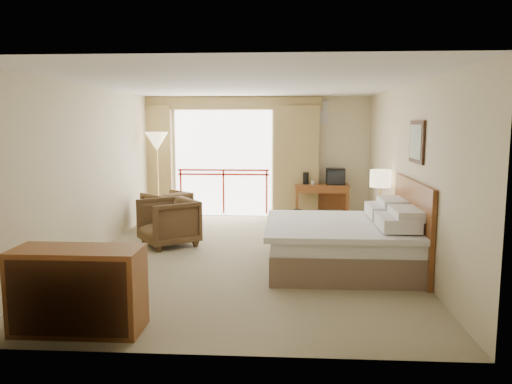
# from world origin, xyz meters

# --- Properties ---
(floor) EXTENTS (7.00, 7.00, 0.00)m
(floor) POSITION_xyz_m (0.00, 0.00, 0.00)
(floor) COLOR #887C5C
(floor) RESTS_ON ground
(ceiling) EXTENTS (7.00, 7.00, 0.00)m
(ceiling) POSITION_xyz_m (0.00, 0.00, 2.70)
(ceiling) COLOR white
(ceiling) RESTS_ON wall_back
(wall_back) EXTENTS (5.00, 0.00, 5.00)m
(wall_back) POSITION_xyz_m (0.00, 3.50, 1.35)
(wall_back) COLOR beige
(wall_back) RESTS_ON ground
(wall_front) EXTENTS (5.00, 0.00, 5.00)m
(wall_front) POSITION_xyz_m (0.00, -3.50, 1.35)
(wall_front) COLOR beige
(wall_front) RESTS_ON ground
(wall_left) EXTENTS (0.00, 7.00, 7.00)m
(wall_left) POSITION_xyz_m (-2.50, 0.00, 1.35)
(wall_left) COLOR beige
(wall_left) RESTS_ON ground
(wall_right) EXTENTS (0.00, 7.00, 7.00)m
(wall_right) POSITION_xyz_m (2.50, 0.00, 1.35)
(wall_right) COLOR beige
(wall_right) RESTS_ON ground
(balcony_door) EXTENTS (2.40, 0.00, 2.40)m
(balcony_door) POSITION_xyz_m (-0.80, 3.48, 1.20)
(balcony_door) COLOR white
(balcony_door) RESTS_ON wall_back
(balcony_railing) EXTENTS (2.09, 0.03, 1.02)m
(balcony_railing) POSITION_xyz_m (-0.80, 3.46, 0.81)
(balcony_railing) COLOR #A51F0E
(balcony_railing) RESTS_ON wall_back
(curtain_left) EXTENTS (1.00, 0.26, 2.50)m
(curtain_left) POSITION_xyz_m (-2.45, 3.35, 1.25)
(curtain_left) COLOR olive
(curtain_left) RESTS_ON wall_back
(curtain_right) EXTENTS (1.00, 0.26, 2.50)m
(curtain_right) POSITION_xyz_m (0.85, 3.35, 1.25)
(curtain_right) COLOR olive
(curtain_right) RESTS_ON wall_back
(valance) EXTENTS (4.40, 0.22, 0.28)m
(valance) POSITION_xyz_m (-0.80, 3.38, 2.55)
(valance) COLOR olive
(valance) RESTS_ON wall_back
(hvac_vent) EXTENTS (0.50, 0.04, 0.50)m
(hvac_vent) POSITION_xyz_m (1.30, 3.47, 2.35)
(hvac_vent) COLOR silver
(hvac_vent) RESTS_ON wall_back
(bed) EXTENTS (2.13, 2.06, 0.97)m
(bed) POSITION_xyz_m (1.50, -0.60, 0.38)
(bed) COLOR brown
(bed) RESTS_ON floor
(headboard) EXTENTS (0.06, 2.10, 1.30)m
(headboard) POSITION_xyz_m (2.46, -0.60, 0.65)
(headboard) COLOR brown
(headboard) RESTS_ON wall_right
(framed_art) EXTENTS (0.04, 0.72, 0.60)m
(framed_art) POSITION_xyz_m (2.47, -0.60, 1.85)
(framed_art) COLOR black
(framed_art) RESTS_ON wall_right
(nightstand) EXTENTS (0.46, 0.54, 0.64)m
(nightstand) POSITION_xyz_m (2.28, 0.92, 0.32)
(nightstand) COLOR brown
(nightstand) RESTS_ON floor
(table_lamp) EXTENTS (0.36, 0.36, 0.64)m
(table_lamp) POSITION_xyz_m (2.28, 0.97, 1.14)
(table_lamp) COLOR tan
(table_lamp) RESTS_ON nightstand
(phone) EXTENTS (0.20, 0.16, 0.08)m
(phone) POSITION_xyz_m (2.23, 0.77, 0.68)
(phone) COLOR black
(phone) RESTS_ON nightstand
(desk) EXTENTS (1.18, 0.57, 0.77)m
(desk) POSITION_xyz_m (1.41, 3.22, 0.60)
(desk) COLOR brown
(desk) RESTS_ON floor
(tv) EXTENTS (0.40, 0.32, 0.36)m
(tv) POSITION_xyz_m (1.71, 3.17, 0.95)
(tv) COLOR black
(tv) RESTS_ON desk
(coffee_maker) EXTENTS (0.15, 0.15, 0.27)m
(coffee_maker) POSITION_xyz_m (1.06, 3.17, 0.90)
(coffee_maker) COLOR black
(coffee_maker) RESTS_ON desk
(cup) EXTENTS (0.07, 0.07, 0.09)m
(cup) POSITION_xyz_m (1.21, 3.12, 0.81)
(cup) COLOR white
(cup) RESTS_ON desk
(wastebasket) EXTENTS (0.25, 0.25, 0.27)m
(wastebasket) POSITION_xyz_m (0.88, 2.74, 0.14)
(wastebasket) COLOR black
(wastebasket) RESTS_ON floor
(armchair_far) EXTENTS (1.12, 1.12, 0.73)m
(armchair_far) POSITION_xyz_m (-1.80, 2.13, 0.00)
(armchair_far) COLOR #402D1A
(armchair_far) RESTS_ON floor
(armchair_near) EXTENTS (1.24, 1.23, 0.82)m
(armchair_near) POSITION_xyz_m (-1.40, 0.59, 0.00)
(armchair_near) COLOR #402D1A
(armchair_near) RESTS_ON floor
(side_table) EXTENTS (0.51, 0.51, 0.56)m
(side_table) POSITION_xyz_m (-1.87, 1.46, 0.38)
(side_table) COLOR black
(side_table) RESTS_ON floor
(book) EXTENTS (0.24, 0.26, 0.02)m
(book) POSITION_xyz_m (-1.87, 1.46, 0.56)
(book) COLOR white
(book) RESTS_ON side_table
(floor_lamp) EXTENTS (0.49, 0.49, 1.92)m
(floor_lamp) POSITION_xyz_m (-2.14, 2.74, 1.65)
(floor_lamp) COLOR tan
(floor_lamp) RESTS_ON floor
(dresser) EXTENTS (1.30, 0.55, 0.86)m
(dresser) POSITION_xyz_m (-1.46, -3.04, 0.43)
(dresser) COLOR brown
(dresser) RESTS_ON floor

